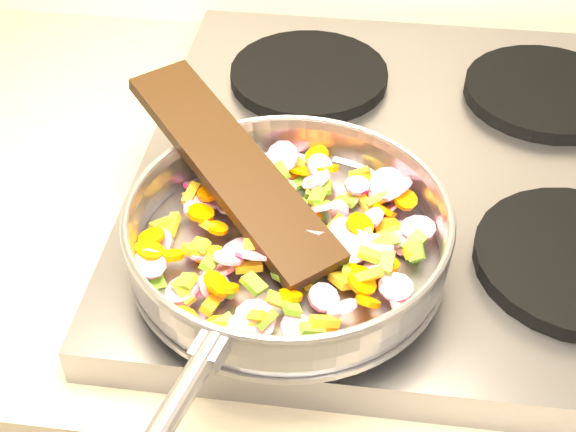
# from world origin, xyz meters

# --- Properties ---
(cooktop) EXTENTS (0.60, 0.60, 0.04)m
(cooktop) POSITION_xyz_m (-0.70, 1.67, 0.92)
(cooktop) COLOR #939399
(cooktop) RESTS_ON counter_top
(grate_fl) EXTENTS (0.19, 0.19, 0.02)m
(grate_fl) POSITION_xyz_m (-0.84, 1.52, 0.95)
(grate_fl) COLOR black
(grate_fl) RESTS_ON cooktop
(grate_bl) EXTENTS (0.19, 0.19, 0.02)m
(grate_bl) POSITION_xyz_m (-0.84, 1.81, 0.95)
(grate_bl) COLOR black
(grate_bl) RESTS_ON cooktop
(grate_br) EXTENTS (0.19, 0.19, 0.02)m
(grate_br) POSITION_xyz_m (-0.56, 1.81, 0.95)
(grate_br) COLOR black
(grate_br) RESTS_ON cooktop
(saute_pan) EXTENTS (0.33, 0.49, 0.06)m
(saute_pan) POSITION_xyz_m (-0.82, 1.49, 0.99)
(saute_pan) COLOR #9E9EA5
(saute_pan) RESTS_ON grate_fl
(vegetable_heap) EXTENTS (0.27, 0.26, 0.05)m
(vegetable_heap) POSITION_xyz_m (-0.82, 1.50, 0.98)
(vegetable_heap) COLOR #62A524
(vegetable_heap) RESTS_ON saute_pan
(wooden_spatula) EXTENTS (0.23, 0.24, 0.07)m
(wooden_spatula) POSITION_xyz_m (-0.88, 1.55, 1.01)
(wooden_spatula) COLOR black
(wooden_spatula) RESTS_ON saute_pan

